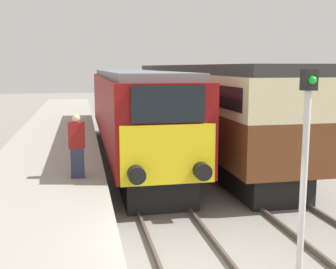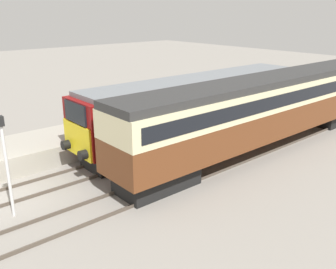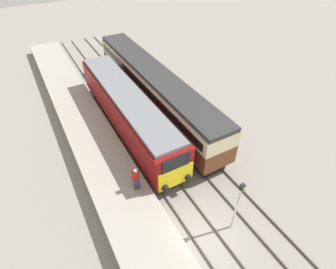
{
  "view_description": "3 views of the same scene",
  "coord_description": "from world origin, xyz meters",
  "px_view_note": "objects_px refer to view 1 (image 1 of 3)",
  "views": [
    {
      "loc": [
        -2.14,
        -6.76,
        4.0
      ],
      "look_at": [
        0.0,
        3.6,
        2.3
      ],
      "focal_mm": 45.0,
      "sensor_mm": 36.0,
      "label": 1
    },
    {
      "loc": [
        15.08,
        -3.82,
        7.5
      ],
      "look_at": [
        1.7,
        7.6,
        1.6
      ],
      "focal_mm": 40.0,
      "sensor_mm": 36.0,
      "label": 2
    },
    {
      "loc": [
        -5.75,
        -5.66,
        14.42
      ],
      "look_at": [
        1.7,
        7.6,
        1.6
      ],
      "focal_mm": 28.0,
      "sensor_mm": 36.0,
      "label": 3
    }
  ],
  "objects_px": {
    "person_on_platform": "(77,146)",
    "signal_post": "(305,161)",
    "passenger_carriage": "(196,98)",
    "locomotive": "(132,110)"
  },
  "relations": [
    {
      "from": "locomotive",
      "to": "signal_post",
      "type": "xyz_separation_m",
      "value": [
        1.7,
        -11.46,
        0.18
      ]
    },
    {
      "from": "person_on_platform",
      "to": "signal_post",
      "type": "bearing_deg",
      "value": -49.5
    },
    {
      "from": "passenger_carriage",
      "to": "signal_post",
      "type": "height_order",
      "value": "passenger_carriage"
    },
    {
      "from": "locomotive",
      "to": "person_on_platform",
      "type": "xyz_separation_m",
      "value": [
        -2.29,
        -6.79,
        -0.26
      ]
    },
    {
      "from": "passenger_carriage",
      "to": "signal_post",
      "type": "xyz_separation_m",
      "value": [
        -1.7,
        -13.43,
        -0.13
      ]
    },
    {
      "from": "passenger_carriage",
      "to": "person_on_platform",
      "type": "xyz_separation_m",
      "value": [
        -5.69,
        -8.76,
        -0.58
      ]
    },
    {
      "from": "locomotive",
      "to": "passenger_carriage",
      "type": "height_order",
      "value": "passenger_carriage"
    },
    {
      "from": "signal_post",
      "to": "locomotive",
      "type": "bearing_deg",
      "value": 98.44
    },
    {
      "from": "locomotive",
      "to": "signal_post",
      "type": "height_order",
      "value": "signal_post"
    },
    {
      "from": "person_on_platform",
      "to": "signal_post",
      "type": "distance_m",
      "value": 6.16
    }
  ]
}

